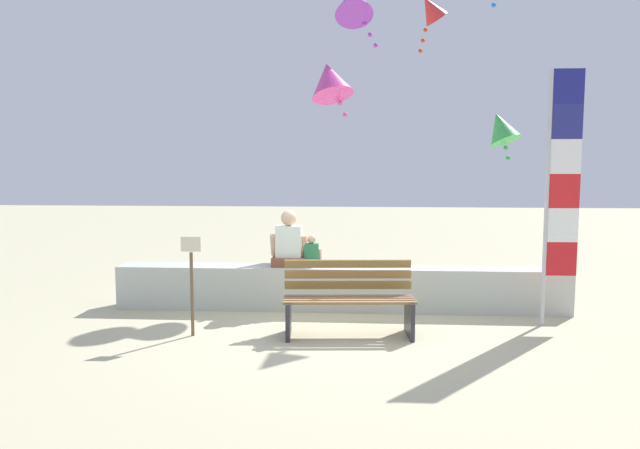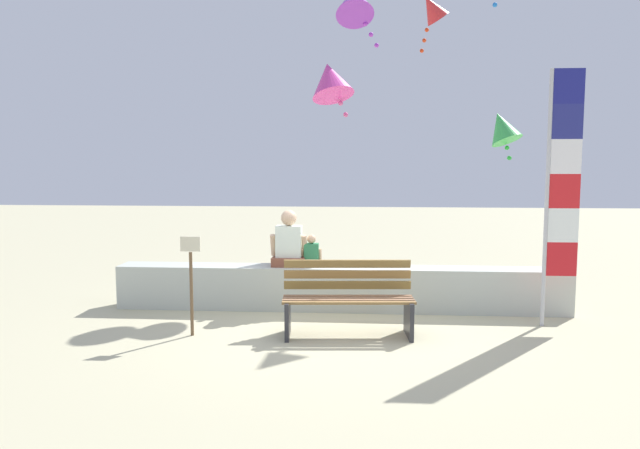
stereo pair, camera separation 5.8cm
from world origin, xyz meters
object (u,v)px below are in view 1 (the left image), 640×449
Objects in this scene: park_bench at (349,301)px; person_adult at (289,244)px; kite_green at (501,127)px; kite_purple at (353,3)px; sign_post at (192,277)px; flag_banner at (559,183)px; kite_red at (431,9)px; person_child at (311,254)px; kite_magenta at (330,80)px.

person_adult is at bearing 124.62° from park_bench.
kite_green reaches higher than person_adult.
kite_purple is 0.98× the size of sign_post.
kite_purple is (-2.63, 3.03, 3.00)m from flag_banner.
person_adult is (-0.88, 1.27, 0.51)m from park_bench.
park_bench is 1.33× the size of sign_post.
kite_red is 0.90× the size of sign_post.
sign_post is at bearing -170.56° from flag_banner.
kite_green is 2.75m from kite_red.
park_bench is 1.49× the size of kite_red.
park_bench is 3.03m from flag_banner.
person_adult is at bearing -124.12° from kite_red.
person_child is at bearing 0.08° from person_adult.
person_adult is 1.78m from sign_post.
sign_post reaches higher than person_child.
person_child is 0.14× the size of flag_banner.
kite_purple reaches higher than person_adult.
kite_red is (2.00, 3.43, 4.19)m from person_child.
kite_green reaches higher than sign_post.
sign_post is (-1.00, -1.46, -0.20)m from person_adult.
kite_magenta is at bearing -109.64° from kite_purple.
sign_post reaches higher than park_bench.
person_adult is 5.79m from kite_red.
flag_banner is (3.17, -0.71, 1.04)m from person_child.
kite_magenta reaches higher than kite_green.
flag_banner is 2.98× the size of kite_red.
park_bench is 3.96m from kite_magenta.
kite_red is at bearing 37.48° from kite_purple.
person_child is (-0.56, 1.27, 0.37)m from park_bench.
kite_magenta is at bearing -130.58° from kite_red.
kite_magenta is 0.89× the size of sign_post.
person_adult is at bearing -111.29° from kite_magenta.
kite_magenta is (0.19, 1.32, 2.60)m from person_child.
sign_post is at bearing -132.21° from person_child.
kite_purple reaches higher than kite_green.
person_adult is 0.74× the size of kite_magenta.
park_bench is at bearing -167.87° from flag_banner.
kite_purple reaches higher than kite_magenta.
kite_red is (1.81, 2.11, 1.58)m from kite_magenta.
kite_magenta is 3.20m from kite_red.
person_child is 4.40m from kite_green.
kite_red reaches higher than kite_magenta.
kite_purple is at bearing 130.96° from flag_banner.
person_child is 0.48× the size of kite_green.
kite_magenta is 1.79m from kite_purple.
sign_post is (-1.88, -0.19, 0.31)m from park_bench.
flag_banner is at bearing 12.13° from park_bench.
kite_magenta reaches higher than person_child.
kite_red is (1.44, 4.70, 4.56)m from park_bench.
person_adult is 1.77× the size of person_child.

